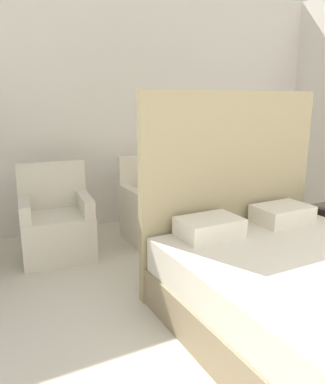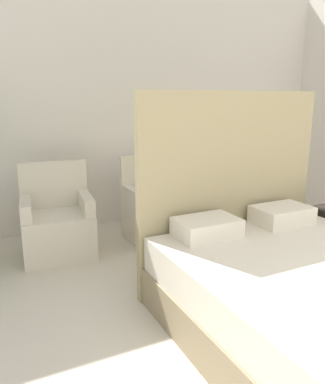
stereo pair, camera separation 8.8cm
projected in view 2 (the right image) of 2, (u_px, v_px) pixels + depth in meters
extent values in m
cube|color=silver|center=(122.00, 106.00, 4.54)|extent=(10.00, 0.06, 2.90)
cube|color=tan|center=(230.00, 191.00, 3.06)|extent=(1.64, 0.06, 1.59)
cube|color=silver|center=(207.00, 228.00, 2.75)|extent=(0.46, 0.31, 0.14)
cube|color=silver|center=(282.00, 215.00, 3.05)|extent=(0.46, 0.31, 0.14)
cube|color=beige|center=(59.00, 235.00, 3.71)|extent=(0.73, 0.65, 0.43)
cube|color=beige|center=(54.00, 184.00, 3.84)|extent=(0.67, 0.13, 0.48)
cube|color=beige|center=(26.00, 209.00, 3.54)|extent=(0.15, 0.54, 0.17)
cube|color=beige|center=(86.00, 203.00, 3.73)|extent=(0.15, 0.54, 0.17)
cube|color=beige|center=(158.00, 220.00, 4.17)|extent=(0.67, 0.59, 0.43)
cube|color=beige|center=(148.00, 176.00, 4.29)|extent=(0.67, 0.06, 0.48)
cube|color=beige|center=(134.00, 197.00, 3.98)|extent=(0.10, 0.53, 0.17)
cube|color=beige|center=(181.00, 191.00, 4.22)|extent=(0.10, 0.53, 0.17)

